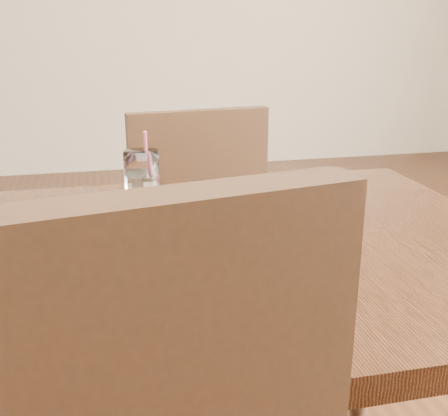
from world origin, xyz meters
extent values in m
cube|color=black|center=(0.00, 0.00, 0.73)|extent=(1.20, 0.80, 0.04)
cylinder|color=black|center=(0.55, 0.35, 0.35)|extent=(0.05, 0.05, 0.71)
cube|color=black|center=(0.14, 0.85, 0.41)|extent=(0.44, 0.44, 0.04)
cube|color=black|center=(0.16, 0.67, 0.65)|extent=(0.40, 0.08, 0.44)
cylinder|color=black|center=(0.30, 1.04, 0.20)|extent=(0.03, 0.03, 0.39)
cylinder|color=black|center=(-0.05, 1.00, 0.20)|extent=(0.03, 0.03, 0.39)
cylinder|color=black|center=(0.33, 0.70, 0.20)|extent=(0.03, 0.03, 0.39)
cylinder|color=black|center=(-0.01, 0.66, 0.20)|extent=(0.03, 0.03, 0.39)
torus|color=black|center=(0.07, -0.03, 0.77)|extent=(0.33, 0.33, 0.01)
ellipsoid|color=beige|center=(0.07, -0.03, 0.82)|extent=(0.19, 0.16, 0.03)
cube|color=silver|center=(-0.20, -0.03, 0.75)|extent=(0.21, 0.15, 0.01)
cylinder|color=white|center=(-0.03, 0.23, 0.81)|extent=(0.07, 0.07, 0.11)
cylinder|color=white|center=(-0.03, 0.23, 0.78)|extent=(0.06, 0.06, 0.06)
cylinder|color=#D75280|center=(-0.02, 0.24, 0.83)|extent=(0.01, 0.04, 0.15)
camera|label=1|loc=(-0.12, -0.86, 1.10)|focal=45.00mm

